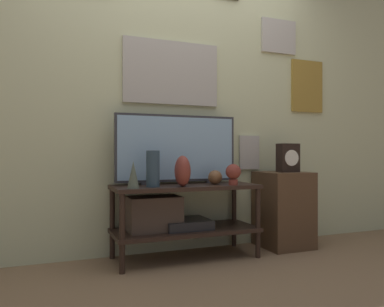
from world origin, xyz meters
The scene contains 11 objects.
ground_plane centered at (0.00, 0.00, 0.00)m, with size 12.00×12.00×0.00m, color #846647.
wall_back centered at (0.01, 0.54, 1.36)m, with size 6.40×0.08×2.70m.
media_console centered at (-0.09, 0.27, 0.35)m, with size 1.11×0.45×0.57m.
television centered at (-0.03, 0.36, 0.85)m, with size 0.99×0.05×0.55m.
vase_slim_bronze centered at (-0.44, 0.12, 0.66)m, with size 0.08×0.08×0.19m.
vase_round_glass centered at (0.23, 0.22, 0.62)m, with size 0.11×0.11×0.11m.
vase_tall_ceramic centered at (-0.28, 0.17, 0.70)m, with size 0.10×0.10×0.26m.
vase_urn_stoneware centered at (-0.07, 0.14, 0.68)m, with size 0.12×0.15×0.23m.
decorative_bust centered at (0.33, 0.11, 0.66)m, with size 0.12×0.12×0.16m.
side_table centered at (0.91, 0.29, 0.32)m, with size 0.40×0.41×0.65m.
mantel_clock centered at (0.94, 0.25, 0.77)m, with size 0.18×0.11×0.25m.
Camera 1 is at (-1.01, -2.43, 0.81)m, focal length 35.00 mm.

